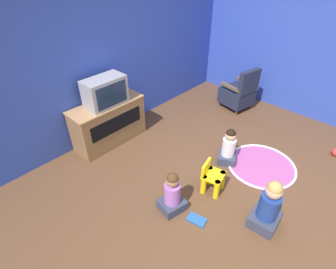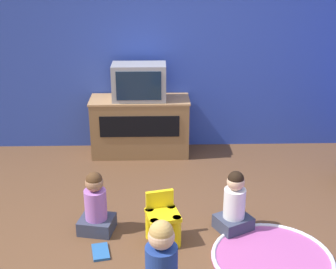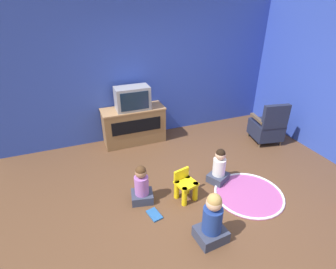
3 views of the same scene
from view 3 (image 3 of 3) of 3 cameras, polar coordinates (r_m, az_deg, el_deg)
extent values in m
plane|color=brown|center=(4.06, 7.45, -13.95)|extent=(30.00, 30.00, 0.00)
cube|color=#2D47B2|center=(5.40, -4.97, 13.64)|extent=(5.82, 0.12, 2.73)
cube|color=brown|center=(5.36, -7.44, 2.02)|extent=(1.21, 0.48, 0.74)
cube|color=#A97C50|center=(5.22, -7.68, 5.54)|extent=(1.24, 0.48, 0.02)
cube|color=black|center=(5.11, -6.81, 1.81)|extent=(0.97, 0.01, 0.27)
cube|color=#939399|center=(5.10, -7.76, 7.85)|extent=(0.65, 0.35, 0.45)
cube|color=#142338|center=(4.94, -7.23, 7.19)|extent=(0.54, 0.02, 0.35)
cylinder|color=brown|center=(6.13, 20.93, 0.45)|extent=(0.04, 0.04, 0.10)
cylinder|color=brown|center=(5.92, 17.14, 0.09)|extent=(0.04, 0.04, 0.10)
cylinder|color=brown|center=(5.78, 23.24, -1.74)|extent=(0.04, 0.04, 0.10)
cylinder|color=brown|center=(5.55, 19.28, -2.21)|extent=(0.04, 0.04, 0.10)
cube|color=#1E2338|center=(5.75, 20.49, 1.05)|extent=(0.63, 0.66, 0.33)
cube|color=#1E2338|center=(5.40, 22.42, 3.63)|extent=(0.52, 0.19, 0.47)
cube|color=brown|center=(5.76, 22.93, 3.55)|extent=(0.16, 0.49, 0.05)
cube|color=brown|center=(5.53, 18.85, 3.29)|extent=(0.16, 0.49, 0.05)
cylinder|color=yellow|center=(3.87, 3.60, -13.35)|extent=(0.08, 0.08, 0.30)
cylinder|color=yellow|center=(3.97, 5.95, -12.20)|extent=(0.08, 0.08, 0.30)
cylinder|color=yellow|center=(3.98, 1.89, -11.89)|extent=(0.08, 0.08, 0.30)
cylinder|color=yellow|center=(4.08, 4.22, -10.82)|extent=(0.08, 0.08, 0.30)
cube|color=yellow|center=(3.89, 3.98, -10.58)|extent=(0.34, 0.33, 0.04)
cube|color=yellow|center=(3.90, 2.93, -8.57)|extent=(0.25, 0.09, 0.16)
cylinder|color=#A54C8C|center=(4.30, 17.16, -12.32)|extent=(1.05, 1.05, 0.01)
torus|color=silver|center=(4.29, 17.17, -12.27)|extent=(1.05, 1.05, 0.04)
cube|color=#33384C|center=(3.52, 9.28, -20.63)|extent=(0.39, 0.35, 0.16)
cylinder|color=navy|center=(3.34, 9.62, -17.79)|extent=(0.24, 0.24, 0.34)
sphere|color=#D8AD8C|center=(3.15, 10.00, -14.46)|extent=(0.19, 0.19, 0.19)
sphere|color=tan|center=(3.13, 10.05, -14.01)|extent=(0.18, 0.18, 0.18)
cube|color=#33384C|center=(4.00, -5.63, -13.32)|extent=(0.36, 0.33, 0.14)
cylinder|color=#A566BF|center=(3.86, -5.78, -10.93)|extent=(0.20, 0.20, 0.29)
sphere|color=#9E7051|center=(3.72, -5.94, -8.23)|extent=(0.17, 0.17, 0.17)
sphere|color=#472D19|center=(3.71, -5.96, -7.87)|extent=(0.15, 0.15, 0.15)
cube|color=#33384C|center=(4.41, 10.82, -9.17)|extent=(0.40, 0.38, 0.13)
cylinder|color=silver|center=(4.29, 11.07, -6.91)|extent=(0.20, 0.20, 0.29)
sphere|color=#D8AD8C|center=(4.17, 11.35, -4.41)|extent=(0.16, 0.16, 0.16)
sphere|color=black|center=(4.15, 11.39, -4.07)|extent=(0.15, 0.15, 0.15)
cube|color=#235699|center=(3.80, -2.99, -17.02)|extent=(0.19, 0.26, 0.02)
camera|label=1|loc=(1.72, -58.93, 18.72)|focal=28.00mm
camera|label=2|loc=(1.57, 97.05, -12.40)|focal=50.00mm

